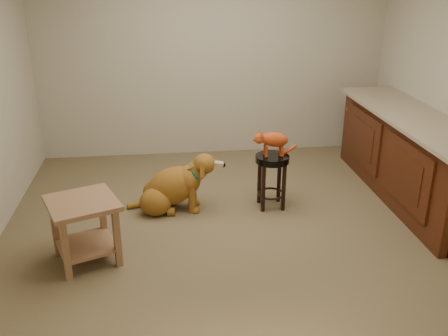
{
  "coord_description": "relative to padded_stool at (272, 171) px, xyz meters",
  "views": [
    {
      "loc": [
        -0.66,
        -4.42,
        2.37
      ],
      "look_at": [
        -0.07,
        0.27,
        0.45
      ],
      "focal_mm": 40.0,
      "sensor_mm": 36.0,
      "label": 1
    }
  ],
  "objects": [
    {
      "name": "golden_retriever",
      "position": [
        -1.03,
        0.06,
        -0.16
      ],
      "size": [
        1.03,
        0.54,
        0.66
      ],
      "rotation": [
        0.0,
        0.0,
        -0.12
      ],
      "color": "brown",
      "rests_on": "ground"
    },
    {
      "name": "floor",
      "position": [
        -0.42,
        -0.25,
        -0.41
      ],
      "size": [
        4.5,
        4.0,
        0.01
      ],
      "primitive_type": "cube",
      "color": "brown",
      "rests_on": "ground"
    },
    {
      "name": "wood_stool",
      "position": [
        1.43,
        1.1,
        -0.04
      ],
      "size": [
        0.41,
        0.41,
        0.7
      ],
      "rotation": [
        0.0,
        0.0,
        0.09
      ],
      "color": "brown",
      "rests_on": "ground"
    },
    {
      "name": "padded_stool",
      "position": [
        0.0,
        0.0,
        0.0
      ],
      "size": [
        0.35,
        0.35,
        0.57
      ],
      "rotation": [
        0.0,
        0.0,
        0.01
      ],
      "color": "black",
      "rests_on": "ground"
    },
    {
      "name": "side_table",
      "position": [
        -1.79,
        -0.83,
        -0.03
      ],
      "size": [
        0.71,
        0.71,
        0.57
      ],
      "rotation": [
        0.0,
        0.0,
        0.38
      ],
      "color": "#8A603F",
      "rests_on": "ground"
    },
    {
      "name": "cabinet_run",
      "position": [
        1.52,
        0.05,
        0.03
      ],
      "size": [
        0.7,
        2.56,
        0.94
      ],
      "color": "#471E0C",
      "rests_on": "ground"
    },
    {
      "name": "room_shell",
      "position": [
        -0.42,
        -0.25,
        1.27
      ],
      "size": [
        4.54,
        4.04,
        2.62
      ],
      "color": "#AAA389",
      "rests_on": "ground"
    },
    {
      "name": "tabby_kitten",
      "position": [
        -0.01,
        0.0,
        0.33
      ],
      "size": [
        0.48,
        0.17,
        0.3
      ],
      "rotation": [
        0.0,
        0.0,
        0.01
      ],
      "color": "#A93710",
      "rests_on": "padded_stool"
    }
  ]
}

